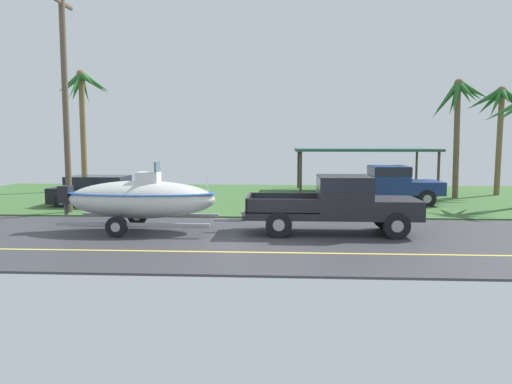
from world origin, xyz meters
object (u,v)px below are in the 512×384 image
at_px(utility_pole, 65,99).
at_px(carport_awning, 363,151).
at_px(boat_on_trailer, 141,199).
at_px(palm_tree_near_right, 457,105).
at_px(pickup_truck_towing, 342,201).
at_px(parked_pickup_background, 388,183).
at_px(palm_tree_far_left, 501,108).
at_px(palm_tree_near_left, 83,97).
at_px(parked_sedan_near, 102,192).

bearing_deg(utility_pole, carport_awning, 33.82).
distance_m(boat_on_trailer, palm_tree_near_right, 17.01).
height_order(pickup_truck_towing, utility_pole, utility_pole).
height_order(parked_pickup_background, carport_awning, carport_awning).
bearing_deg(utility_pole, palm_tree_far_left, 20.62).
distance_m(carport_awning, palm_tree_far_left, 7.45).
height_order(parked_pickup_background, palm_tree_near_right, palm_tree_near_right).
relative_size(palm_tree_near_right, palm_tree_far_left, 1.04).
height_order(boat_on_trailer, utility_pole, utility_pole).
xyz_separation_m(palm_tree_near_left, palm_tree_near_right, (20.32, -2.52, -0.74)).
height_order(parked_pickup_background, palm_tree_near_left, palm_tree_near_left).
height_order(pickup_truck_towing, parked_pickup_background, pickup_truck_towing).
bearing_deg(utility_pole, palm_tree_near_left, 108.45).
bearing_deg(carport_awning, palm_tree_near_right, -31.75).
xyz_separation_m(parked_pickup_background, palm_tree_near_right, (3.91, 2.65, 3.75)).
xyz_separation_m(boat_on_trailer, parked_pickup_background, (9.42, 7.25, -0.04)).
bearing_deg(parked_pickup_background, palm_tree_far_left, 31.13).
bearing_deg(palm_tree_near_right, carport_awning, 148.25).
distance_m(parked_pickup_background, palm_tree_near_left, 17.77).
distance_m(pickup_truck_towing, utility_pole, 11.76).
bearing_deg(parked_pickup_background, palm_tree_near_right, 34.08).
bearing_deg(boat_on_trailer, palm_tree_near_left, 119.35).
xyz_separation_m(palm_tree_near_left, utility_pole, (2.91, -8.73, -0.89)).
xyz_separation_m(pickup_truck_towing, palm_tree_near_right, (6.83, 9.89, 3.74)).
height_order(pickup_truck_towing, parked_sedan_near, pickup_truck_towing).
bearing_deg(parked_sedan_near, boat_on_trailer, -59.06).
distance_m(pickup_truck_towing, boat_on_trailer, 6.50).
xyz_separation_m(carport_awning, utility_pole, (-13.17, -8.82, 2.19)).
bearing_deg(pickup_truck_towing, utility_pole, 160.77).
distance_m(parked_sedan_near, palm_tree_near_left, 8.81).
distance_m(parked_sedan_near, palm_tree_near_right, 17.81).
relative_size(pickup_truck_towing, parked_pickup_background, 0.99).
relative_size(boat_on_trailer, palm_tree_near_right, 0.99).
bearing_deg(parked_pickup_background, carport_awning, 93.47).
bearing_deg(pickup_truck_towing, parked_pickup_background, 68.06).
bearing_deg(parked_pickup_background, palm_tree_near_left, 162.52).
bearing_deg(palm_tree_far_left, utility_pole, -159.38).
distance_m(parked_pickup_background, palm_tree_near_right, 6.03).
bearing_deg(carport_awning, utility_pole, -146.18).
bearing_deg(parked_sedan_near, palm_tree_near_left, 117.88).
xyz_separation_m(boat_on_trailer, carport_awning, (9.10, 12.51, 1.36)).
relative_size(parked_sedan_near, carport_awning, 0.59).
relative_size(palm_tree_far_left, utility_pole, 0.66).
bearing_deg(carport_awning, parked_sedan_near, -152.36).
xyz_separation_m(carport_awning, palm_tree_near_left, (-16.08, -0.10, 3.08)).
distance_m(carport_awning, palm_tree_near_left, 16.38).
bearing_deg(palm_tree_near_left, palm_tree_far_left, -2.83).
distance_m(parked_pickup_background, palm_tree_far_left, 8.61).
bearing_deg(parked_sedan_near, parked_pickup_background, 5.96).
relative_size(pickup_truck_towing, boat_on_trailer, 0.93).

